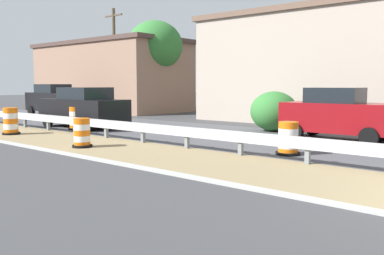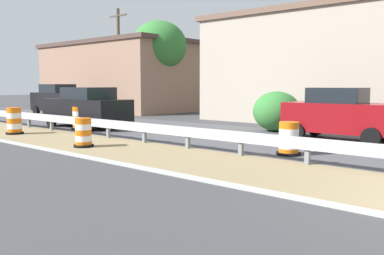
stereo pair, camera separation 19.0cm
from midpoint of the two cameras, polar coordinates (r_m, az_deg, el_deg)
name	(u,v)px [view 2 (the right image)]	position (r m, az deg, el deg)	size (l,w,h in m)	color
traffic_barrel_nearest	(289,140)	(12.29, 13.82, -1.74)	(0.72, 0.72, 0.98)	orange
traffic_barrel_close	(83,134)	(13.92, -14.57, -0.89)	(0.66, 0.66, 0.96)	orange
traffic_barrel_mid	(14,122)	(18.51, -23.34, 0.70)	(0.71, 0.71, 1.11)	orange
traffic_barrel_far	(79,119)	(19.52, -15.22, 1.14)	(0.75, 0.75, 1.05)	orange
car_trailing_near_lane	(59,100)	(28.62, -17.94, 3.69)	(2.04, 4.74, 2.09)	black
car_trailing_far_lane	(87,107)	(20.30, -14.26, 2.76)	(2.13, 4.80, 1.93)	black
car_distant_a	(340,114)	(16.01, 20.38, 1.76)	(2.06, 4.05, 1.95)	maroon
roadside_shop_near	(320,67)	(24.04, 17.72, 8.03)	(6.96, 12.36, 6.02)	#AD9E8E
roadside_shop_far	(115,77)	(33.72, -10.53, 7.03)	(6.33, 13.23, 5.41)	#93705B
utility_pole_near	(341,30)	(20.54, 20.33, 12.69)	(0.24, 1.80, 8.83)	brown
utility_pole_mid	(119,59)	(30.34, -10.04, 9.39)	(0.24, 1.80, 7.48)	brown
bush_roadside	(277,111)	(18.41, 12.05, 2.22)	(2.08, 2.08, 1.77)	#337533
tree_roadside	(159,46)	(29.67, -4.42, 11.31)	(3.91, 3.91, 6.59)	brown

